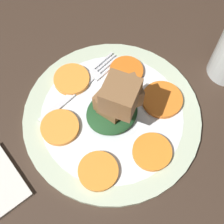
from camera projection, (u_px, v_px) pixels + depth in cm
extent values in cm
cube|color=#38281E|center=(112.00, 120.00, 52.34)|extent=(120.00, 120.00, 2.00)
cylinder|color=beige|center=(112.00, 116.00, 50.99)|extent=(28.96, 28.96, 1.00)
cylinder|color=white|center=(112.00, 116.00, 50.95)|extent=(23.17, 23.17, 1.00)
cylinder|color=orange|center=(72.00, 79.00, 52.95)|extent=(6.09, 6.09, 0.82)
cylinder|color=orange|center=(60.00, 127.00, 49.04)|extent=(6.09, 6.09, 0.82)
cylinder|color=orange|center=(98.00, 171.00, 45.93)|extent=(6.03, 6.03, 0.82)
cylinder|color=orange|center=(152.00, 152.00, 47.25)|extent=(6.03, 6.03, 0.82)
cylinder|color=orange|center=(162.00, 99.00, 51.23)|extent=(6.72, 6.72, 0.82)
cylinder|color=orange|center=(126.00, 71.00, 53.71)|extent=(5.81, 5.81, 0.82)
ellipsoid|color=#1E4723|center=(112.00, 112.00, 49.66)|extent=(8.51, 7.66, 1.78)
cube|color=brown|center=(109.00, 102.00, 47.37)|extent=(4.45, 4.45, 3.68)
cube|color=brown|center=(114.00, 104.00, 47.30)|extent=(4.48, 4.48, 3.59)
cube|color=brown|center=(119.00, 97.00, 41.93)|extent=(6.35, 6.35, 4.65)
cube|color=brown|center=(127.00, 93.00, 43.95)|extent=(4.55, 4.55, 3.63)
cube|color=silver|center=(67.00, 99.00, 51.53)|extent=(11.73, 2.68, 0.40)
cube|color=silver|center=(95.00, 75.00, 53.62)|extent=(1.72, 2.48, 0.40)
cube|color=silver|center=(103.00, 61.00, 54.89)|extent=(4.60, 0.93, 0.40)
cube|color=silver|center=(106.00, 63.00, 54.68)|extent=(4.60, 0.93, 0.40)
cube|color=silver|center=(109.00, 65.00, 54.48)|extent=(4.60, 0.93, 0.40)
cube|color=silver|center=(111.00, 67.00, 54.27)|extent=(4.60, 0.93, 0.40)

